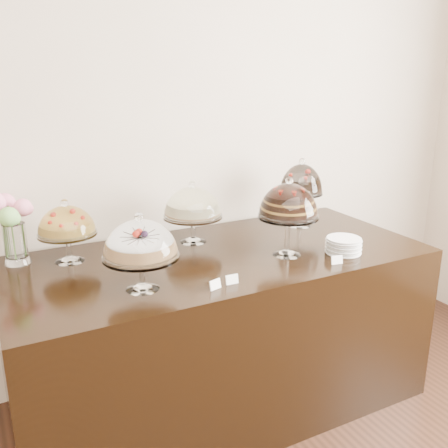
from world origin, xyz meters
name	(u,v)px	position (x,y,z in m)	size (l,w,h in m)	color
wall_back	(129,132)	(0.00, 3.00, 1.50)	(5.00, 0.04, 3.00)	#BFAF9A
display_counter	(220,330)	(0.29, 2.45, 0.45)	(2.20, 1.00, 0.90)	black
cake_stand_sugar_sponge	(140,242)	(-0.21, 2.22, 1.12)	(0.34, 0.34, 0.35)	white
cake_stand_choco_layer	(289,203)	(0.60, 2.28, 1.18)	(0.31, 0.31, 0.42)	white
cake_stand_cheesecake	(193,205)	(0.25, 2.70, 1.12)	(0.33, 0.33, 0.35)	white
cake_stand_dark_choco	(301,182)	(0.97, 2.68, 1.18)	(0.27, 0.27, 0.42)	white
cake_stand_fruit_tart	(66,223)	(-0.43, 2.71, 1.10)	(0.29, 0.29, 0.32)	white
flower_vase	(11,222)	(-0.68, 2.81, 1.11)	(0.21, 0.32, 0.37)	white
plate_stack	(343,246)	(0.88, 2.16, 0.94)	(0.18, 0.18, 0.08)	silver
price_card_left	(215,285)	(0.07, 2.07, 0.92)	(0.06, 0.01, 0.04)	white
price_card_right	(337,260)	(0.75, 2.05, 0.92)	(0.06, 0.01, 0.04)	white
price_card_extra	(232,279)	(0.17, 2.08, 0.92)	(0.06, 0.01, 0.04)	white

